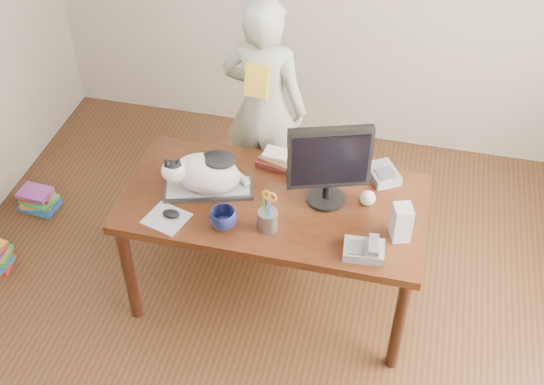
{
  "coord_description": "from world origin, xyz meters",
  "views": [
    {
      "loc": [
        0.6,
        -1.97,
        3.2
      ],
      "look_at": [
        0.0,
        0.55,
        0.85
      ],
      "focal_mm": 45.0,
      "sensor_mm": 36.0,
      "label": 1
    }
  ],
  "objects_px": {
    "mouse": "(171,214)",
    "coffee_mug": "(223,219)",
    "baseball": "(368,198)",
    "person": "(265,108)",
    "calculator": "(383,174)",
    "speaker": "(401,222)",
    "desk": "(277,211)",
    "pen_cup": "(268,218)",
    "cat": "(204,172)",
    "phone": "(365,250)",
    "monitor": "(329,162)",
    "keyboard": "(208,189)",
    "book_stack": "(278,159)",
    "book_pile_b": "(38,199)"
  },
  "relations": [
    {
      "from": "desk",
      "to": "book_pile_b",
      "type": "xyz_separation_m",
      "value": [
        -1.72,
        0.27,
        -0.53
      ]
    },
    {
      "from": "coffee_mug",
      "to": "person",
      "type": "xyz_separation_m",
      "value": [
        -0.05,
        1.06,
        -0.06
      ]
    },
    {
      "from": "pen_cup",
      "to": "person",
      "type": "height_order",
      "value": "person"
    },
    {
      "from": "keyboard",
      "to": "mouse",
      "type": "relative_size",
      "value": 4.76
    },
    {
      "from": "mouse",
      "to": "monitor",
      "type": "bearing_deg",
      "value": 37.63
    },
    {
      "from": "keyboard",
      "to": "book_pile_b",
      "type": "height_order",
      "value": "keyboard"
    },
    {
      "from": "monitor",
      "to": "speaker",
      "type": "relative_size",
      "value": 2.41
    },
    {
      "from": "desk",
      "to": "calculator",
      "type": "relative_size",
      "value": 6.75
    },
    {
      "from": "calculator",
      "to": "coffee_mug",
      "type": "bearing_deg",
      "value": -173.51
    },
    {
      "from": "desk",
      "to": "pen_cup",
      "type": "relative_size",
      "value": 6.27
    },
    {
      "from": "desk",
      "to": "keyboard",
      "type": "xyz_separation_m",
      "value": [
        -0.36,
        -0.09,
        0.16
      ]
    },
    {
      "from": "phone",
      "to": "person",
      "type": "bearing_deg",
      "value": 120.75
    },
    {
      "from": "person",
      "to": "cat",
      "type": "bearing_deg",
      "value": 88.61
    },
    {
      "from": "mouse",
      "to": "coffee_mug",
      "type": "xyz_separation_m",
      "value": [
        0.28,
        -0.0,
        0.03
      ]
    },
    {
      "from": "desk",
      "to": "keyboard",
      "type": "height_order",
      "value": "keyboard"
    },
    {
      "from": "monitor",
      "to": "book_stack",
      "type": "height_order",
      "value": "monitor"
    },
    {
      "from": "mouse",
      "to": "book_pile_b",
      "type": "height_order",
      "value": "mouse"
    },
    {
      "from": "baseball",
      "to": "person",
      "type": "relative_size",
      "value": 0.06
    },
    {
      "from": "coffee_mug",
      "to": "book_stack",
      "type": "relative_size",
      "value": 0.58
    },
    {
      "from": "person",
      "to": "book_pile_b",
      "type": "relative_size",
      "value": 5.78
    },
    {
      "from": "cat",
      "to": "phone",
      "type": "relative_size",
      "value": 2.18
    },
    {
      "from": "speaker",
      "to": "book_pile_b",
      "type": "distance_m",
      "value": 2.55
    },
    {
      "from": "keyboard",
      "to": "desk",
      "type": "bearing_deg",
      "value": -3.06
    },
    {
      "from": "keyboard",
      "to": "book_stack",
      "type": "height_order",
      "value": "book_stack"
    },
    {
      "from": "desk",
      "to": "phone",
      "type": "distance_m",
      "value": 0.65
    },
    {
      "from": "cat",
      "to": "pen_cup",
      "type": "height_order",
      "value": "cat"
    },
    {
      "from": "mouse",
      "to": "coffee_mug",
      "type": "bearing_deg",
      "value": 15.27
    },
    {
      "from": "speaker",
      "to": "baseball",
      "type": "xyz_separation_m",
      "value": [
        -0.19,
        0.2,
        -0.06
      ]
    },
    {
      "from": "monitor",
      "to": "phone",
      "type": "distance_m",
      "value": 0.47
    },
    {
      "from": "mouse",
      "to": "calculator",
      "type": "xyz_separation_m",
      "value": [
        1.02,
        0.56,
        0.01
      ]
    },
    {
      "from": "coffee_mug",
      "to": "calculator",
      "type": "distance_m",
      "value": 0.93
    },
    {
      "from": "keyboard",
      "to": "pen_cup",
      "type": "bearing_deg",
      "value": -44.75
    },
    {
      "from": "desk",
      "to": "baseball",
      "type": "relative_size",
      "value": 19.34
    },
    {
      "from": "desk",
      "to": "coffee_mug",
      "type": "relative_size",
      "value": 11.8
    },
    {
      "from": "phone",
      "to": "book_stack",
      "type": "distance_m",
      "value": 0.8
    },
    {
      "from": "mouse",
      "to": "phone",
      "type": "distance_m",
      "value": 1.0
    },
    {
      "from": "calculator",
      "to": "person",
      "type": "bearing_deg",
      "value": 116.86
    },
    {
      "from": "book_stack",
      "to": "book_pile_b",
      "type": "xyz_separation_m",
      "value": [
        -1.67,
        0.05,
        -0.71
      ]
    },
    {
      "from": "keyboard",
      "to": "person",
      "type": "distance_m",
      "value": 0.83
    },
    {
      "from": "calculator",
      "to": "person",
      "type": "xyz_separation_m",
      "value": [
        -0.79,
        0.5,
        -0.03
      ]
    },
    {
      "from": "monitor",
      "to": "speaker",
      "type": "xyz_separation_m",
      "value": [
        0.4,
        -0.17,
        -0.17
      ]
    },
    {
      "from": "mouse",
      "to": "baseball",
      "type": "distance_m",
      "value": 1.02
    },
    {
      "from": "mouse",
      "to": "speaker",
      "type": "bearing_deg",
      "value": 22.48
    },
    {
      "from": "monitor",
      "to": "mouse",
      "type": "bearing_deg",
      "value": -177.15
    },
    {
      "from": "desk",
      "to": "speaker",
      "type": "height_order",
      "value": "speaker"
    },
    {
      "from": "book_pile_b",
      "to": "book_stack",
      "type": "bearing_deg",
      "value": -1.79
    },
    {
      "from": "speaker",
      "to": "book_pile_b",
      "type": "bearing_deg",
      "value": 150.08
    },
    {
      "from": "coffee_mug",
      "to": "book_pile_b",
      "type": "height_order",
      "value": "coffee_mug"
    },
    {
      "from": "keyboard",
      "to": "phone",
      "type": "distance_m",
      "value": 0.91
    },
    {
      "from": "desk",
      "to": "baseball",
      "type": "xyz_separation_m",
      "value": [
        0.48,
        0.01,
        0.19
      ]
    }
  ]
}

